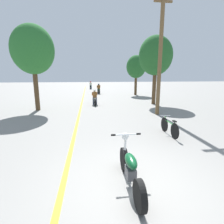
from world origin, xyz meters
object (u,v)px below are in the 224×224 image
object	(u,v)px
utility_pole	(160,55)
bicycle_parked	(169,127)
motorcycle_rider_far	(91,86)
roadside_tree_right_near	(156,56)
roadside_tree_right_far	(136,67)
motorcycle_rider_mid	(99,90)
motorcycle_rider_lead	(95,99)
motorcycle_foreground	(130,168)
roadside_tree_left	(33,50)

from	to	relation	value
utility_pole	bicycle_parked	world-z (taller)	utility_pole
motorcycle_rider_far	roadside_tree_right_near	bearing A→B (deg)	-73.24
roadside_tree_right_near	roadside_tree_right_far	bearing A→B (deg)	87.56
utility_pole	roadside_tree_right_far	world-z (taller)	utility_pole
motorcycle_rider_mid	motorcycle_rider_far	world-z (taller)	motorcycle_rider_far
roadside_tree_right_far	motorcycle_rider_far	xyz separation A→B (m)	(-5.56, 10.28, -2.93)
motorcycle_rider_lead	bicycle_parked	xyz separation A→B (m)	(2.84, -8.25, -0.15)
motorcycle_foreground	motorcycle_rider_far	world-z (taller)	motorcycle_rider_far
roadside_tree_right_near	motorcycle_rider_mid	world-z (taller)	roadside_tree_right_near
motorcycle_rider_mid	motorcycle_rider_lead	bearing A→B (deg)	-95.49
roadside_tree_right_far	motorcycle_rider_lead	size ratio (longest dim) A/B	2.30
motorcycle_foreground	utility_pole	bearing A→B (deg)	63.80
roadside_tree_right_far	motorcycle_rider_mid	xyz separation A→B (m)	(-4.58, 2.07, -2.95)
roadside_tree_right_near	motorcycle_rider_mid	bearing A→B (deg)	114.86
motorcycle_rider_far	utility_pole	bearing A→B (deg)	-79.47
roadside_tree_right_far	motorcycle_rider_far	size ratio (longest dim) A/B	2.24
motorcycle_rider_far	bicycle_parked	world-z (taller)	motorcycle_rider_far
motorcycle_foreground	motorcycle_rider_lead	world-z (taller)	motorcycle_rider_lead
motorcycle_foreground	bicycle_parked	bearing A→B (deg)	52.31
roadside_tree_right_near	roadside_tree_right_far	distance (m)	7.19
utility_pole	roadside_tree_right_near	size ratio (longest dim) A/B	1.27
motorcycle_rider_lead	motorcycle_rider_mid	world-z (taller)	motorcycle_rider_mid
roadside_tree_right_far	motorcycle_foreground	distance (m)	19.18
roadside_tree_right_near	motorcycle_rider_lead	size ratio (longest dim) A/B	2.68
roadside_tree_right_near	roadside_tree_right_far	xyz separation A→B (m)	(0.31, 7.16, -0.59)
motorcycle_rider_mid	bicycle_parked	size ratio (longest dim) A/B	1.22
roadside_tree_right_near	bicycle_parked	size ratio (longest dim) A/B	3.53
roadside_tree_left	motorcycle_rider_mid	distance (m)	12.45
roadside_tree_left	bicycle_parked	distance (m)	10.21
roadside_tree_right_near	bicycle_parked	bearing A→B (deg)	-106.15
motorcycle_rider_mid	motorcycle_rider_far	xyz separation A→B (m)	(-0.98, 8.22, 0.01)
utility_pole	motorcycle_foreground	bearing A→B (deg)	-116.20
roadside_tree_right_near	motorcycle_foreground	bearing A→B (deg)	-113.17
utility_pole	bicycle_parked	distance (m)	5.25
motorcycle_rider_far	motorcycle_foreground	bearing A→B (deg)	-88.98
utility_pole	roadside_tree_left	distance (m)	8.43
utility_pole	motorcycle_foreground	world-z (taller)	utility_pole
motorcycle_foreground	roadside_tree_right_far	bearing A→B (deg)	74.53
roadside_tree_right_near	motorcycle_rider_far	bearing A→B (deg)	106.76
roadside_tree_right_near	bicycle_parked	distance (m)	9.04
motorcycle_rider_mid	motorcycle_rider_far	distance (m)	8.27
roadside_tree_right_far	roadside_tree_left	xyz separation A→B (m)	(-9.62, -8.72, 0.69)
roadside_tree_left	motorcycle_rider_mid	xyz separation A→B (m)	(5.04, 10.79, -3.64)
bicycle_parked	roadside_tree_right_far	bearing A→B (deg)	80.22
roadside_tree_right_near	motorcycle_rider_mid	size ratio (longest dim) A/B	2.89
roadside_tree_left	motorcycle_rider_lead	bearing A→B (deg)	24.39
utility_pole	roadside_tree_left	bearing A→B (deg)	163.08
roadside_tree_right_near	motorcycle_rider_mid	xyz separation A→B (m)	(-4.28, 9.23, -3.54)
motorcycle_rider_far	bicycle_parked	distance (m)	25.54
utility_pole	motorcycle_foreground	distance (m)	8.55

